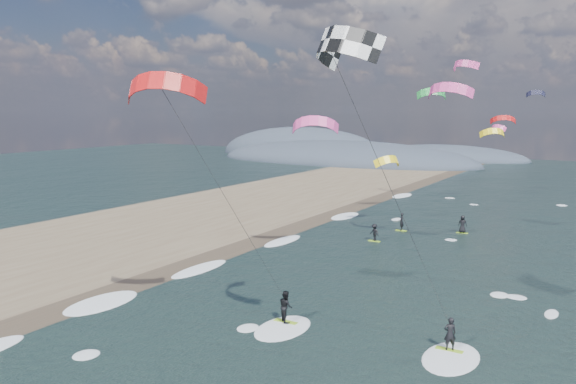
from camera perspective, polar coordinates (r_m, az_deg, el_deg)
The scene contains 8 objects.
sand_strip at distance 49.87m, azimuth -24.67°, elevation -6.26°, with size 26.00×240.00×0.00m, color brown.
wet_sand_strip at distance 40.75m, azimuth -15.03°, elevation -8.95°, with size 3.00×240.00×0.00m, color #382D23.
coastal_hills at distance 139.29m, azimuth 5.08°, elevation 3.41°, with size 80.00×41.00×15.00m.
kitesurfer_near_a at distance 24.16m, azimuth 6.75°, elevation 8.14°, with size 7.76×9.34×15.72m.
kitesurfer_near_b at distance 28.34m, azimuth -8.97°, elevation 3.19°, with size 7.24×8.84×14.31m.
far_kitesurfers at distance 54.78m, azimuth 12.55°, elevation -3.50°, with size 7.13×8.48×1.79m.
bg_kite_field at distance 70.42m, azimuth 17.56°, elevation 8.23°, with size 11.31×70.01×11.75m.
shoreline_surf at distance 43.24m, azimuth -9.33°, elevation -7.77°, with size 2.40×79.40×0.11m.
Camera 1 is at (16.42, -16.66, 11.93)m, focal length 35.00 mm.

